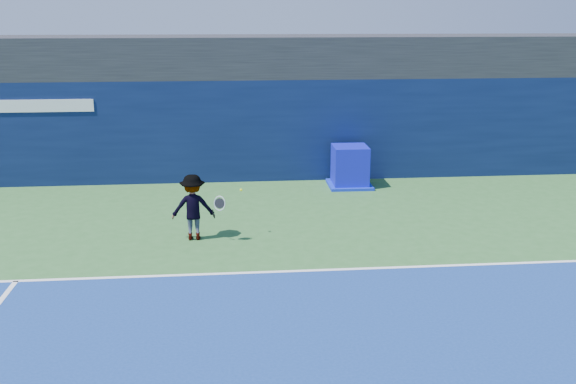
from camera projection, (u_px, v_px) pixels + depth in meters
name	position (u px, v px, depth m)	size (l,w,h in m)	color
ground	(297.00, 350.00, 9.62)	(80.00, 80.00, 0.00)	#2F632C
baseline	(281.00, 272.00, 12.50)	(24.00, 0.10, 0.01)	white
stadium_band	(258.00, 56.00, 19.68)	(36.00, 3.00, 1.20)	black
back_wall_assembly	(260.00, 129.00, 19.29)	(36.00, 1.03, 3.00)	#0A163C
equipment_cart	(350.00, 168.00, 18.57)	(1.25, 1.25, 1.18)	#0D0FB6
tennis_player	(193.00, 207.00, 14.14)	(1.21, 0.66, 1.48)	white
tennis_ball	(241.00, 190.00, 14.25)	(0.06, 0.06, 0.06)	#D1DB18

